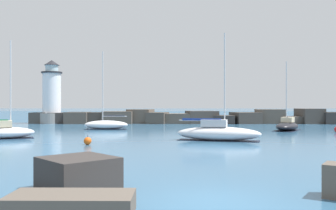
{
  "coord_description": "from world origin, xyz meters",
  "views": [
    {
      "loc": [
        -1.25,
        -12.95,
        3.3
      ],
      "look_at": [
        -2.33,
        25.98,
        3.24
      ],
      "focal_mm": 40.0,
      "sensor_mm": 36.0,
      "label": 1
    }
  ],
  "objects_px": {
    "sailboat_moored_4": "(106,124)",
    "lighthouse": "(52,97)",
    "sailboat_moored_2": "(287,126)",
    "sailboat_moored_1": "(6,132)",
    "mooring_buoy_far_side": "(88,141)",
    "sailboat_moored_3": "(218,133)"
  },
  "relations": [
    {
      "from": "sailboat_moored_3",
      "to": "sailboat_moored_4",
      "type": "distance_m",
      "value": 20.17
    },
    {
      "from": "sailboat_moored_3",
      "to": "sailboat_moored_1",
      "type": "bearing_deg",
      "value": 175.76
    },
    {
      "from": "sailboat_moored_2",
      "to": "sailboat_moored_4",
      "type": "height_order",
      "value": "sailboat_moored_4"
    },
    {
      "from": "sailboat_moored_1",
      "to": "mooring_buoy_far_side",
      "type": "distance_m",
      "value": 10.7
    },
    {
      "from": "mooring_buoy_far_side",
      "to": "sailboat_moored_3",
      "type": "bearing_deg",
      "value": 19.25
    },
    {
      "from": "sailboat_moored_4",
      "to": "sailboat_moored_2",
      "type": "bearing_deg",
      "value": -4.29
    },
    {
      "from": "sailboat_moored_4",
      "to": "lighthouse",
      "type": "bearing_deg",
      "value": 129.46
    },
    {
      "from": "lighthouse",
      "to": "sailboat_moored_4",
      "type": "relative_size",
      "value": 1.06
    },
    {
      "from": "lighthouse",
      "to": "sailboat_moored_1",
      "type": "distance_m",
      "value": 29.65
    },
    {
      "from": "sailboat_moored_3",
      "to": "sailboat_moored_4",
      "type": "height_order",
      "value": "sailboat_moored_4"
    },
    {
      "from": "lighthouse",
      "to": "sailboat_moored_4",
      "type": "distance_m",
      "value": 20.02
    },
    {
      "from": "lighthouse",
      "to": "sailboat_moored_3",
      "type": "bearing_deg",
      "value": -49.81
    },
    {
      "from": "mooring_buoy_far_side",
      "to": "sailboat_moored_1",
      "type": "bearing_deg",
      "value": 149.99
    },
    {
      "from": "sailboat_moored_1",
      "to": "sailboat_moored_4",
      "type": "distance_m",
      "value": 15.45
    },
    {
      "from": "lighthouse",
      "to": "sailboat_moored_1",
      "type": "relative_size",
      "value": 1.16
    },
    {
      "from": "lighthouse",
      "to": "sailboat_moored_4",
      "type": "xyz_separation_m",
      "value": [
        12.46,
        -15.14,
        -4.02
      ]
    },
    {
      "from": "sailboat_moored_2",
      "to": "sailboat_moored_4",
      "type": "distance_m",
      "value": 23.45
    },
    {
      "from": "sailboat_moored_4",
      "to": "mooring_buoy_far_side",
      "type": "height_order",
      "value": "sailboat_moored_4"
    },
    {
      "from": "lighthouse",
      "to": "sailboat_moored_2",
      "type": "distance_m",
      "value": 39.83
    },
    {
      "from": "lighthouse",
      "to": "sailboat_moored_2",
      "type": "relative_size",
      "value": 1.27
    },
    {
      "from": "mooring_buoy_far_side",
      "to": "lighthouse",
      "type": "bearing_deg",
      "value": 113.18
    },
    {
      "from": "mooring_buoy_far_side",
      "to": "sailboat_moored_2",
      "type": "bearing_deg",
      "value": 39.29
    }
  ]
}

